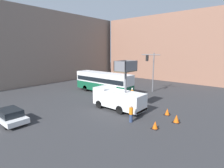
{
  "coord_description": "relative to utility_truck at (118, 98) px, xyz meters",
  "views": [
    {
      "loc": [
        -16.47,
        -12.82,
        6.84
      ],
      "look_at": [
        -1.14,
        0.07,
        2.95
      ],
      "focal_mm": 28.0,
      "sensor_mm": 36.0,
      "label": 1
    }
  ],
  "objects": [
    {
      "name": "ground_plane",
      "position": [
        1.14,
        0.89,
        -1.47
      ],
      "size": [
        120.0,
        120.0,
        0.0
      ],
      "primitive_type": "plane",
      "color": "#333335"
    },
    {
      "name": "building_backdrop_far",
      "position": [
        1.14,
        26.01,
        5.93
      ],
      "size": [
        44.0,
        10.0,
        14.8
      ],
      "color": "gray",
      "rests_on": "ground_plane"
    },
    {
      "name": "building_backdrop_side",
      "position": [
        27.15,
        5.95,
        5.84
      ],
      "size": [
        10.0,
        28.0,
        14.62
      ],
      "color": "#936651",
      "rests_on": "ground_plane"
    },
    {
      "name": "utility_truck",
      "position": [
        0.0,
        0.0,
        0.0
      ],
      "size": [
        2.26,
        6.22,
        5.73
      ],
      "color": "white",
      "rests_on": "ground_plane"
    },
    {
      "name": "city_bus",
      "position": [
        5.04,
        7.0,
        0.44
      ],
      "size": [
        2.49,
        10.27,
        3.27
      ],
      "rotation": [
        0.0,
        0.0,
        1.89
      ],
      "color": "#145638",
      "rests_on": "ground_plane"
    },
    {
      "name": "traffic_light_pole",
      "position": [
        9.89,
        1.11,
        2.84
      ],
      "size": [
        3.2,
        2.95,
        6.45
      ],
      "color": "slate",
      "rests_on": "ground_plane"
    },
    {
      "name": "road_worker_near_truck",
      "position": [
        -1.99,
        -3.11,
        -0.59
      ],
      "size": [
        0.38,
        0.38,
        1.77
      ],
      "rotation": [
        0.0,
        0.0,
        3.48
      ],
      "color": "navy",
      "rests_on": "ground_plane"
    },
    {
      "name": "road_worker_directing",
      "position": [
        4.28,
        0.94,
        -0.58
      ],
      "size": [
        0.38,
        0.38,
        1.78
      ],
      "rotation": [
        0.0,
        0.0,
        0.64
      ],
      "color": "navy",
      "rests_on": "ground_plane"
    },
    {
      "name": "traffic_cone_near_truck",
      "position": [
        2.1,
        -5.03,
        -1.14
      ],
      "size": [
        0.62,
        0.62,
        0.7
      ],
      "color": "black",
      "rests_on": "ground_plane"
    },
    {
      "name": "traffic_cone_mid_road",
      "position": [
        -1.82,
        -5.57,
        -1.14
      ],
      "size": [
        0.61,
        0.61,
        0.7
      ],
      "color": "black",
      "rests_on": "ground_plane"
    },
    {
      "name": "traffic_cone_far_side",
      "position": [
        0.75,
        -6.51,
        -1.1
      ],
      "size": [
        0.67,
        0.67,
        0.77
      ],
      "color": "black",
      "rests_on": "ground_plane"
    },
    {
      "name": "parked_car_curbside",
      "position": [
        -9.56,
        5.7,
        -0.77
      ],
      "size": [
        1.89,
        4.46,
        1.36
      ],
      "color": "silver",
      "rests_on": "ground_plane"
    }
  ]
}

